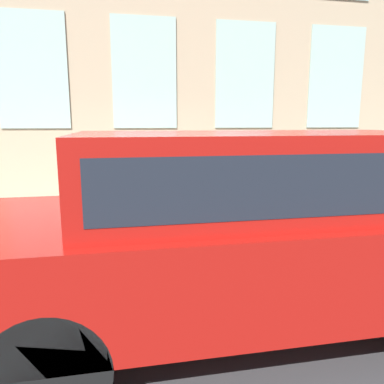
# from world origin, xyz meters

# --- Properties ---
(ground_plane) EXTENTS (80.00, 80.00, 0.00)m
(ground_plane) POSITION_xyz_m (0.00, 0.00, 0.00)
(ground_plane) COLOR #38383A
(sidewalk) EXTENTS (3.07, 60.00, 0.18)m
(sidewalk) POSITION_xyz_m (1.54, 0.00, 0.09)
(sidewalk) COLOR #B2ADA3
(sidewalk) RESTS_ON ground_plane
(building_facade) EXTENTS (0.33, 40.00, 7.32)m
(building_facade) POSITION_xyz_m (3.22, 0.00, 3.66)
(building_facade) COLOR tan
(building_facade) RESTS_ON ground_plane
(fire_hydrant) EXTENTS (0.37, 0.47, 0.84)m
(fire_hydrant) POSITION_xyz_m (0.43, -0.14, 0.61)
(fire_hydrant) COLOR #2D7260
(fire_hydrant) RESTS_ON sidewalk
(person) EXTENTS (0.30, 0.20, 1.23)m
(person) POSITION_xyz_m (0.81, -0.74, 0.92)
(person) COLOR #998466
(person) RESTS_ON sidewalk
(parked_truck_red_near) EXTENTS (1.91, 5.22, 1.88)m
(parked_truck_red_near) POSITION_xyz_m (-1.24, -0.64, 1.09)
(parked_truck_red_near) COLOR black
(parked_truck_red_near) RESTS_ON ground_plane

